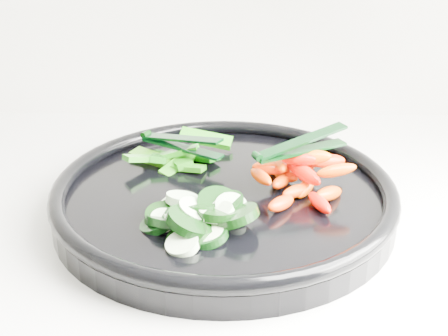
{
  "coord_description": "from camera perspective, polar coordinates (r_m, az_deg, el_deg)",
  "views": [
    {
      "loc": [
        0.59,
        1.09,
        1.27
      ],
      "look_at": [
        0.59,
        1.69,
        0.99
      ],
      "focal_mm": 50.0,
      "sensor_mm": 36.0,
      "label": 1
    }
  ],
  "objects": [
    {
      "name": "pepper_pile",
      "position": [
        0.75,
        -4.28,
        1.17
      ],
      "size": [
        0.13,
        0.1,
        0.04
      ],
      "color": "#09640B",
      "rests_on": "veggie_tray"
    },
    {
      "name": "tong_pepper",
      "position": [
        0.74,
        -4.1,
        2.36
      ],
      "size": [
        0.1,
        0.07,
        0.02
      ],
      "color": "black",
      "rests_on": "pepper_pile"
    },
    {
      "name": "carrot_pile",
      "position": [
        0.69,
        6.83,
        -0.43
      ],
      "size": [
        0.12,
        0.15,
        0.05
      ],
      "color": "#FA5700",
      "rests_on": "veggie_tray"
    },
    {
      "name": "cucumber_pile",
      "position": [
        0.62,
        -2.83,
        -4.44
      ],
      "size": [
        0.13,
        0.12,
        0.04
      ],
      "color": "black",
      "rests_on": "veggie_tray"
    },
    {
      "name": "veggie_tray",
      "position": [
        0.68,
        -0.0,
        -2.63
      ],
      "size": [
        0.42,
        0.42,
        0.04
      ],
      "color": "black",
      "rests_on": "counter"
    },
    {
      "name": "tong_carrot",
      "position": [
        0.68,
        6.84,
        1.97
      ],
      "size": [
        0.11,
        0.07,
        0.02
      ],
      "color": "black",
      "rests_on": "carrot_pile"
    }
  ]
}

